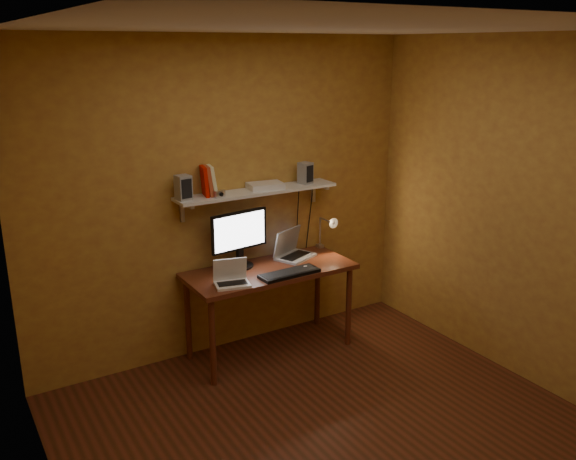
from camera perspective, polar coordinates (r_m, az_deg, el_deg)
room at (r=3.70m, az=5.15°, el=-2.18°), size 3.44×3.24×2.64m
desk at (r=5.04m, az=-1.70°, el=-4.54°), size 1.40×0.60×0.75m
wall_shelf at (r=5.00m, az=-2.88°, el=3.60°), size 1.40×0.25×0.21m
monitor at (r=4.98m, az=-4.56°, el=-0.57°), size 0.52×0.25×0.47m
laptop at (r=5.26m, az=0.34°, el=-1.85°), size 0.40×0.35×0.25m
netbook at (r=4.69m, az=-5.34°, el=-4.44°), size 0.30×0.25×0.20m
keyboard at (r=4.87m, az=0.12°, el=-4.09°), size 0.51×0.18×0.03m
mouse at (r=4.98m, az=1.64°, el=-3.55°), size 0.09×0.06×0.03m
desk_lamp at (r=5.38m, az=3.72°, el=0.14°), size 0.09×0.23×0.38m
speaker_left at (r=4.71m, az=-9.77°, el=3.94°), size 0.12×0.12×0.19m
speaker_right at (r=5.21m, az=1.64°, el=5.35°), size 0.12×0.12×0.18m
books at (r=4.81m, az=-7.46°, el=4.58°), size 0.15×0.17×0.24m
shelf_camera at (r=4.76m, az=-6.39°, el=3.38°), size 0.10×0.05×0.05m
router at (r=5.03m, az=-2.13°, el=4.17°), size 0.31×0.23×0.05m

